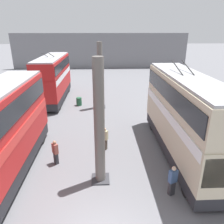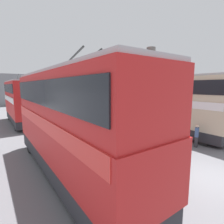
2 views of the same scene
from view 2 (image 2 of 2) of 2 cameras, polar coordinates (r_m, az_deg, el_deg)
The scene contains 11 objects.
ground_plane at distance 10.13m, azimuth 29.85°, elevation -18.28°, with size 240.00×240.00×0.00m, color slate.
depot_back_wall at distance 45.11m, azimuth -24.66°, elevation 6.61°, with size 0.50×36.00×7.04m.
support_column_near at distance 11.47m, azimuth 12.08°, elevation 2.61°, with size 0.98×0.98×6.72m.
support_column_far at distance 21.56m, azimuth -12.30°, elevation 5.25°, with size 0.98×0.98×6.72m.
bus_left_near at distance 17.19m, azimuth 18.16°, elevation 3.41°, with size 10.71×2.54×5.88m.
bus_right_near at distance 8.69m, azimuth -14.24°, elevation -1.60°, with size 11.19×2.54×5.70m.
bus_right_far at distance 22.86m, azimuth -27.57°, elevation 3.69°, with size 9.74×2.54×5.61m.
person_by_left_row at distance 14.03m, azimuth 25.92°, elevation -6.84°, with size 0.39×0.48×1.66m.
person_aisle_midway at distance 14.47m, azimuth 2.98°, elevation -5.58°, with size 0.42×0.48×1.64m.
person_by_right_row at distance 11.55m, azimuth -4.18°, elevation -9.39°, with size 0.48×0.45×1.59m.
oil_drum at distance 21.70m, azimuth -18.47°, elevation -2.43°, with size 0.61×0.61×0.87m.
Camera 2 is at (-3.60, 8.40, 4.37)m, focal length 28.00 mm.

